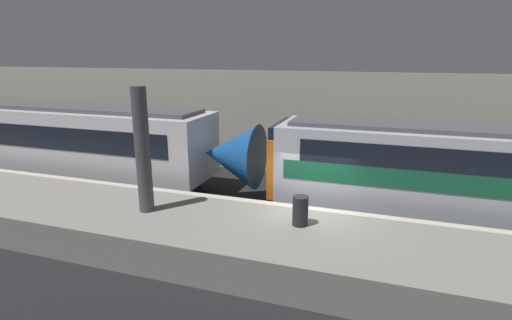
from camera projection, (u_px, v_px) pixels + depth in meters
The scene contains 6 objects.
ground_plane at pixel (309, 237), 12.84m from camera, with size 120.00×120.00×0.00m, color black.
platform at pixel (296, 248), 10.99m from camera, with size 40.00×3.76×1.06m.
station_rear_barrier at pixel (339, 127), 18.28m from camera, with size 50.00×0.15×4.90m.
support_pillar_near at pixel (143, 151), 11.75m from camera, with size 0.45×0.45×3.78m.
train_modern at pixel (21, 138), 18.84m from camera, with size 22.97×2.85×3.50m.
trash_bin at pixel (300, 211), 11.11m from camera, with size 0.44×0.44×0.85m.
Camera 1 is at (2.15, -11.67, 5.75)m, focal length 28.00 mm.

